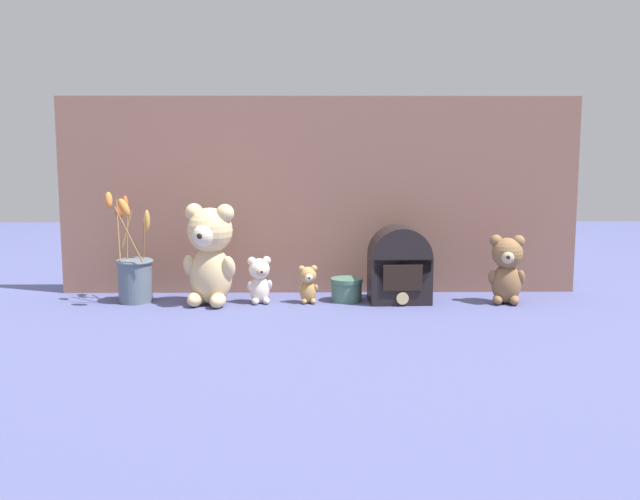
% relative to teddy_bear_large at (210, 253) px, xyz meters
% --- Properties ---
extents(ground_plane, '(4.00, 4.00, 0.00)m').
position_rel_teddy_bear_large_xyz_m(ground_plane, '(0.31, 0.01, -0.15)').
color(ground_plane, '#4C5184').
extents(backdrop_wall, '(1.55, 0.02, 0.59)m').
position_rel_teddy_bear_large_xyz_m(backdrop_wall, '(0.31, 0.17, 0.14)').
color(backdrop_wall, '#845B4C').
rests_on(backdrop_wall, ground).
extents(teddy_bear_large, '(0.16, 0.14, 0.29)m').
position_rel_teddy_bear_large_xyz_m(teddy_bear_large, '(0.00, 0.00, 0.00)').
color(teddy_bear_large, '#DBBC84').
rests_on(teddy_bear_large, ground).
extents(teddy_bear_medium, '(0.11, 0.10, 0.20)m').
position_rel_teddy_bear_large_xyz_m(teddy_bear_medium, '(0.84, 0.01, -0.05)').
color(teddy_bear_medium, olive).
rests_on(teddy_bear_medium, ground).
extents(teddy_bear_small, '(0.08, 0.07, 0.13)m').
position_rel_teddy_bear_large_xyz_m(teddy_bear_small, '(0.14, 0.02, -0.08)').
color(teddy_bear_small, beige).
rests_on(teddy_bear_small, ground).
extents(teddy_bear_tiny, '(0.06, 0.06, 0.11)m').
position_rel_teddy_bear_large_xyz_m(teddy_bear_tiny, '(0.27, 0.02, -0.09)').
color(teddy_bear_tiny, tan).
rests_on(teddy_bear_tiny, ground).
extents(flower_vase, '(0.13, 0.17, 0.32)m').
position_rel_teddy_bear_large_xyz_m(flower_vase, '(-0.22, 0.04, -0.06)').
color(flower_vase, slate).
rests_on(flower_vase, ground).
extents(vintage_radio, '(0.18, 0.13, 0.22)m').
position_rel_teddy_bear_large_xyz_m(vintage_radio, '(0.54, 0.03, -0.05)').
color(vintage_radio, black).
rests_on(vintage_radio, ground).
extents(decorative_tin_tall, '(0.09, 0.09, 0.07)m').
position_rel_teddy_bear_large_xyz_m(decorative_tin_tall, '(0.39, 0.04, -0.12)').
color(decorative_tin_tall, '#47705B').
rests_on(decorative_tin_tall, ground).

